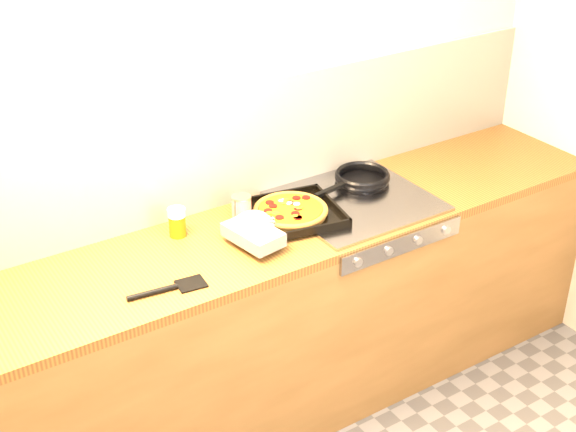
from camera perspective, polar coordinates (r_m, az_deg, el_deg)
room_shell at (r=3.25m, az=-4.44°, el=4.84°), size 3.20×3.20×3.20m
counter_run at (r=3.39m, az=-1.61°, el=-7.70°), size 3.20×0.62×0.90m
stovetop at (r=3.37m, az=4.83°, el=1.04°), size 0.60×0.56×0.02m
pizza_on_tray at (r=3.16m, az=-0.59°, el=-0.05°), size 0.54×0.42×0.07m
frying_pan at (r=3.49m, az=5.24°, el=2.71°), size 0.42×0.28×0.04m
tomato_can at (r=3.19m, az=-3.32°, el=0.52°), size 0.10×0.10×0.11m
juice_glass at (r=3.12m, az=-7.89°, el=-0.43°), size 0.08×0.08×0.12m
wooden_spoon at (r=3.38m, az=-1.29°, el=1.37°), size 0.30×0.05×0.02m
black_spatula at (r=2.83m, az=-8.49°, el=-5.14°), size 0.29×0.10×0.02m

